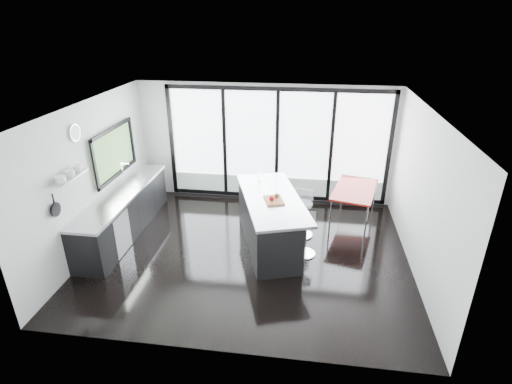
# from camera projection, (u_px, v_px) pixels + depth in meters

# --- Properties ---
(floor) EXTENTS (6.00, 5.00, 0.00)m
(floor) POSITION_uv_depth(u_px,v_px,m) (249.00, 252.00, 7.73)
(floor) COLOR black
(floor) RESTS_ON ground
(ceiling) EXTENTS (6.00, 5.00, 0.00)m
(ceiling) POSITION_uv_depth(u_px,v_px,m) (247.00, 108.00, 6.57)
(ceiling) COLOR white
(ceiling) RESTS_ON wall_back
(wall_back) EXTENTS (6.00, 0.09, 2.80)m
(wall_back) POSITION_uv_depth(u_px,v_px,m) (276.00, 150.00, 9.39)
(wall_back) COLOR silver
(wall_back) RESTS_ON ground
(wall_front) EXTENTS (6.00, 0.00, 2.80)m
(wall_front) POSITION_uv_depth(u_px,v_px,m) (217.00, 267.00, 4.89)
(wall_front) COLOR silver
(wall_front) RESTS_ON ground
(wall_left) EXTENTS (0.26, 5.00, 2.80)m
(wall_left) POSITION_uv_depth(u_px,v_px,m) (98.00, 164.00, 7.70)
(wall_left) COLOR silver
(wall_left) RESTS_ON ground
(wall_right) EXTENTS (0.00, 5.00, 2.80)m
(wall_right) POSITION_uv_depth(u_px,v_px,m) (422.00, 196.00, 6.77)
(wall_right) COLOR silver
(wall_right) RESTS_ON ground
(counter_cabinets) EXTENTS (0.69, 3.24, 1.36)m
(counter_cabinets) POSITION_uv_depth(u_px,v_px,m) (124.00, 213.00, 8.23)
(counter_cabinets) COLOR black
(counter_cabinets) RESTS_ON floor
(island) EXTENTS (1.73, 2.66, 1.31)m
(island) POSITION_uv_depth(u_px,v_px,m) (268.00, 220.00, 7.83)
(island) COLOR black
(island) RESTS_ON floor
(bar_stool_near) EXTENTS (0.45, 0.45, 0.66)m
(bar_stool_near) POSITION_uv_depth(u_px,v_px,m) (305.00, 239.00, 7.53)
(bar_stool_near) COLOR silver
(bar_stool_near) RESTS_ON floor
(bar_stool_far) EXTENTS (0.56, 0.56, 0.75)m
(bar_stool_far) POSITION_uv_depth(u_px,v_px,m) (302.00, 219.00, 8.16)
(bar_stool_far) COLOR silver
(bar_stool_far) RESTS_ON floor
(red_table) EXTENTS (1.15, 1.61, 0.78)m
(red_table) POSITION_uv_depth(u_px,v_px,m) (353.00, 205.00, 8.73)
(red_table) COLOR maroon
(red_table) RESTS_ON floor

